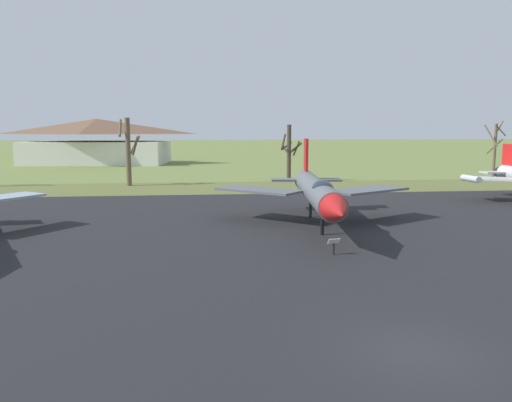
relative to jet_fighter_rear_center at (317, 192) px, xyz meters
name	(u,v)px	position (x,y,z in m)	size (l,w,h in m)	color
ground_plane	(415,353)	(-1.43, -19.15, -2.46)	(600.00, 600.00, 0.00)	olive
asphalt_apron	(313,246)	(-1.43, -5.35, -2.43)	(89.48, 45.98, 0.05)	black
grass_verge_strip	(257,187)	(-1.43, 23.63, -2.43)	(149.48, 12.00, 0.06)	#5E6533
jet_fighter_rear_center	(317,192)	(0.00, 0.00, 0.00)	(14.17, 18.07, 5.84)	#565B60
info_placard_rear_center	(334,244)	(-0.83, -7.54, -1.86)	(0.66, 0.32, 0.92)	black
bare_tree_left_of_center	(128,150)	(-16.09, 26.90, 1.77)	(2.48, 2.44, 7.90)	brown
bare_tree_center	(289,152)	(3.36, 30.21, 1.32)	(2.79, 2.62, 7.15)	#42382D
bare_tree_right_of_center	(495,149)	(29.75, 28.31, 1.65)	(2.69, 2.69, 7.65)	brown
visitor_building	(97,141)	(-27.59, 66.89, 1.80)	(28.59, 17.34, 8.55)	silver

